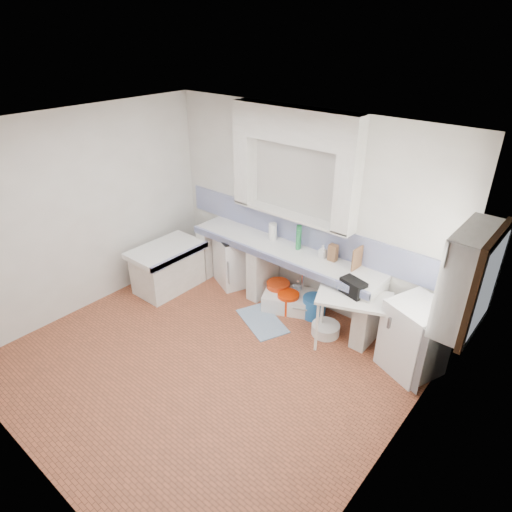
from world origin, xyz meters
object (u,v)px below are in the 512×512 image
Objects in this scene: fridge at (415,338)px; sink at (295,302)px; side_table at (352,322)px; stove at (235,260)px.

sink is at bearing -162.71° from fridge.
fridge is (0.76, 0.11, 0.08)m from side_table.
fridge reaches higher than side_table.
stove reaches higher than side_table.
side_table is 0.99× the size of fridge.
side_table is at bearing 17.86° from stove.
side_table is (2.21, -0.25, -0.02)m from stove.
fridge reaches higher than sink.
stove is 2.23m from side_table.
stove is 2.97m from fridge.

